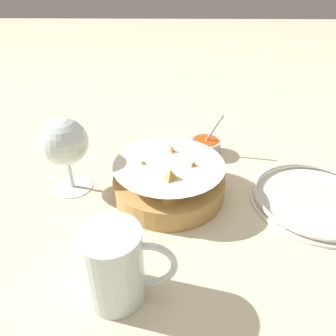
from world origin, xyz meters
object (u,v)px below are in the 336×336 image
(wine_glass, at_px, (65,144))
(side_plate, at_px, (315,199))
(sauce_cup, at_px, (205,146))
(food_basket, at_px, (169,181))
(beer_mug, at_px, (115,268))

(wine_glass, distance_m, side_plate, 0.47)
(sauce_cup, bearing_deg, side_plate, -42.28)
(side_plate, bearing_deg, food_basket, 176.50)
(food_basket, distance_m, side_plate, 0.27)
(food_basket, bearing_deg, wine_glass, 173.35)
(food_basket, xyz_separation_m, wine_glass, (-0.19, 0.02, 0.06))
(sauce_cup, bearing_deg, wine_glass, -153.51)
(food_basket, height_order, beer_mug, beer_mug)
(food_basket, relative_size, sauce_cup, 2.16)
(side_plate, bearing_deg, wine_glass, 175.20)
(food_basket, relative_size, side_plate, 0.87)
(sauce_cup, relative_size, side_plate, 0.40)
(wine_glass, xyz_separation_m, beer_mug, (0.12, -0.24, -0.04))
(food_basket, xyz_separation_m, sauce_cup, (0.08, 0.16, -0.01))
(food_basket, bearing_deg, beer_mug, -106.48)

